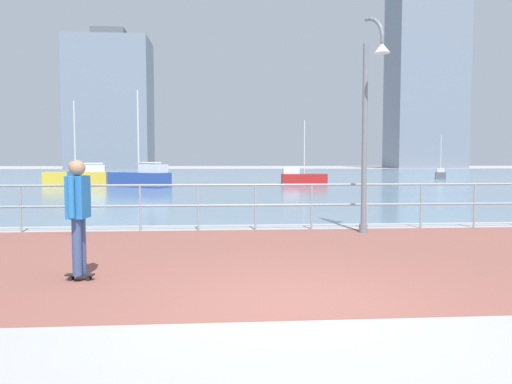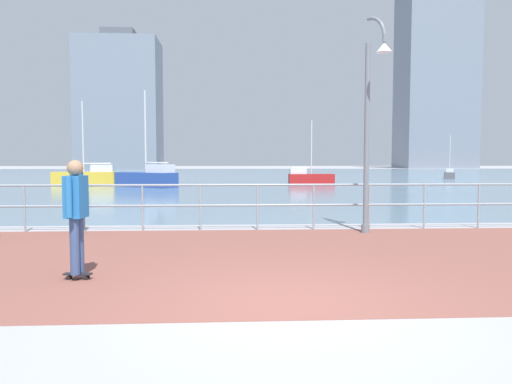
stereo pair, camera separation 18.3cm
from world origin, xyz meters
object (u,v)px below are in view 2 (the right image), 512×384
at_px(lamppost, 372,114).
at_px(sailboat_ivory, 310,178).
at_px(skateboarder, 76,208).
at_px(bystander, 77,191).
at_px(sailboat_navy, 148,178).
at_px(sailboat_gray, 449,174).
at_px(sailboat_blue, 86,177).

distance_m(lamppost, sailboat_ivory, 24.68).
xyz_separation_m(skateboarder, sailboat_ivory, (8.12, 28.42, -0.58)).
distance_m(bystander, sailboat_navy, 19.90).
distance_m(lamppost, sailboat_gray, 37.89).
xyz_separation_m(bystander, sailboat_gray, (24.49, 33.05, -0.61)).
xyz_separation_m(sailboat_navy, sailboat_blue, (-5.02, 3.63, -0.03)).
relative_size(sailboat_navy, sailboat_gray, 1.51).
bearing_deg(bystander, lamppost, -3.39).
bearing_deg(sailboat_ivory, bystander, -111.59).
relative_size(skateboarder, sailboat_navy, 0.28).
height_order(lamppost, sailboat_gray, lamppost).
height_order(lamppost, skateboarder, lamppost).
xyz_separation_m(sailboat_blue, sailboat_gray, (31.29, 9.60, -0.17)).
distance_m(lamppost, bystander, 7.08).
bearing_deg(sailboat_ivory, lamppost, -96.21).
bearing_deg(skateboarder, sailboat_blue, 106.39).
bearing_deg(skateboarder, bystander, 107.46).
bearing_deg(sailboat_gray, sailboat_ivory, -148.94).
bearing_deg(lamppost, sailboat_navy, 113.11).
bearing_deg(lamppost, sailboat_blue, 119.78).
bearing_deg(skateboarder, sailboat_ivory, 74.06).
bearing_deg(sailboat_gray, sailboat_navy, -153.27).
xyz_separation_m(sailboat_navy, sailboat_gray, (26.27, 13.23, -0.20)).
bearing_deg(skateboarder, sailboat_navy, 97.46).
bearing_deg(sailboat_gray, lamppost, -117.81).
xyz_separation_m(bystander, sailboat_navy, (-1.79, 19.82, -0.41)).
relative_size(skateboarder, sailboat_gray, 0.42).
bearing_deg(sailboat_navy, lamppost, -66.89).
bearing_deg(sailboat_blue, sailboat_gray, 17.05).
distance_m(skateboarder, sailboat_ivory, 29.57).
bearing_deg(sailboat_blue, bystander, -73.81).
relative_size(lamppost, sailboat_gray, 1.21).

